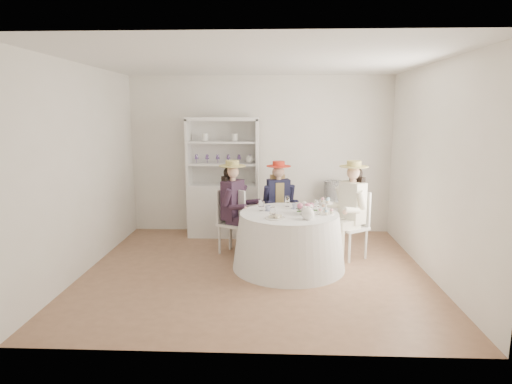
{
  "coord_description": "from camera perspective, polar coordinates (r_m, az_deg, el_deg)",
  "views": [
    {
      "loc": [
        0.23,
        -5.42,
        2.08
      ],
      "look_at": [
        0.0,
        0.1,
        1.05
      ],
      "focal_mm": 30.0,
      "sensor_mm": 36.0,
      "label": 1
    }
  ],
  "objects": [
    {
      "name": "tea_table",
      "position": [
        5.83,
        4.39,
        -6.45
      ],
      "size": [
        1.52,
        1.52,
        0.76
      ],
      "rotation": [
        0.0,
        0.0,
        0.35
      ],
      "color": "white",
      "rests_on": "ground"
    },
    {
      "name": "wall_right",
      "position": [
        5.83,
        22.66,
        2.56
      ],
      "size": [
        0.0,
        4.5,
        4.5
      ],
      "primitive_type": "plane",
      "rotation": [
        1.57,
        0.0,
        -1.57
      ],
      "color": "white",
      "rests_on": "ground"
    },
    {
      "name": "flower_bowl",
      "position": [
        5.72,
        6.54,
        -2.59
      ],
      "size": [
        0.22,
        0.22,
        0.05
      ],
      "primitive_type": "imported",
      "rotation": [
        0.0,
        0.0,
        0.04
      ],
      "color": "white",
      "rests_on": "tea_table"
    },
    {
      "name": "teacup_a",
      "position": [
        5.82,
        1.63,
        -2.22
      ],
      "size": [
        0.1,
        0.1,
        0.06
      ],
      "primitive_type": "imported",
      "rotation": [
        0.0,
        0.0,
        -0.38
      ],
      "color": "white",
      "rests_on": "tea_table"
    },
    {
      "name": "side_table",
      "position": [
        7.45,
        10.16,
        -3.34
      ],
      "size": [
        0.53,
        0.53,
        0.62
      ],
      "primitive_type": "cube",
      "rotation": [
        0.0,
        0.0,
        -0.4
      ],
      "color": "silver",
      "rests_on": "ground"
    },
    {
      "name": "ground",
      "position": [
        5.81,
        -0.04,
        -10.42
      ],
      "size": [
        4.5,
        4.5,
        0.0
      ],
      "primitive_type": "plane",
      "color": "#865E43",
      "rests_on": "ground"
    },
    {
      "name": "guest_right",
      "position": [
        6.23,
        12.56,
        -1.58
      ],
      "size": [
        0.61,
        0.57,
        1.41
      ],
      "rotation": [
        0.0,
        0.0,
        -0.97
      ],
      "color": "silver",
      "rests_on": "ground"
    },
    {
      "name": "table_teapot",
      "position": [
        5.39,
        6.93,
        -2.88
      ],
      "size": [
        0.23,
        0.16,
        0.17
      ],
      "rotation": [
        0.0,
        0.0,
        0.26
      ],
      "color": "white",
      "rests_on": "tea_table"
    },
    {
      "name": "flower_arrangement",
      "position": [
        5.66,
        6.71,
        -1.97
      ],
      "size": [
        0.21,
        0.2,
        0.08
      ],
      "rotation": [
        0.0,
        0.0,
        0.02
      ],
      "color": "#D1688D",
      "rests_on": "tea_table"
    },
    {
      "name": "hatbox",
      "position": [
        7.35,
        10.27,
        0.23
      ],
      "size": [
        0.38,
        0.38,
        0.32
      ],
      "primitive_type": "cylinder",
      "rotation": [
        0.0,
        0.0,
        0.2
      ],
      "color": "black",
      "rests_on": "side_table"
    },
    {
      "name": "spare_chair",
      "position": [
        6.47,
        -1.98,
        -3.43
      ],
      "size": [
        0.56,
        0.56,
        0.96
      ],
      "rotation": [
        0.0,
        0.0,
        2.42
      ],
      "color": "silver",
      "rests_on": "ground"
    },
    {
      "name": "cupcake_stand",
      "position": [
        5.71,
        9.3,
        -2.15
      ],
      "size": [
        0.23,
        0.23,
        0.21
      ],
      "rotation": [
        0.0,
        0.0,
        0.37
      ],
      "color": "white",
      "rests_on": "tea_table"
    },
    {
      "name": "guest_left",
      "position": [
        6.32,
        -2.94,
        -1.27
      ],
      "size": [
        0.59,
        0.54,
        1.39
      ],
      "rotation": [
        0.0,
        0.0,
        1.1
      ],
      "color": "silver",
      "rests_on": "ground"
    },
    {
      "name": "hutch",
      "position": [
        7.27,
        -4.32,
        -0.31
      ],
      "size": [
        1.29,
        0.71,
        2.0
      ],
      "rotation": [
        0.0,
        0.0,
        -0.23
      ],
      "color": "silver",
      "rests_on": "ground"
    },
    {
      "name": "sandwich_plate",
      "position": [
        5.41,
        2.56,
        -3.4
      ],
      "size": [
        0.26,
        0.26,
        0.06
      ],
      "rotation": [
        0.0,
        0.0,
        0.19
      ],
      "color": "white",
      "rests_on": "tea_table"
    },
    {
      "name": "stemware_set",
      "position": [
        5.71,
        4.45,
        -2.06
      ],
      "size": [
        0.83,
        0.8,
        0.15
      ],
      "color": "white",
      "rests_on": "tea_table"
    },
    {
      "name": "wall_back",
      "position": [
        7.46,
        0.6,
        4.93
      ],
      "size": [
        4.5,
        0.0,
        4.5
      ],
      "primitive_type": "plane",
      "rotation": [
        1.57,
        0.0,
        0.0
      ],
      "color": "white",
      "rests_on": "ground"
    },
    {
      "name": "wall_left",
      "position": [
        6.0,
        -22.07,
        2.8
      ],
      "size": [
        0.0,
        4.5,
        4.5
      ],
      "primitive_type": "plane",
      "rotation": [
        1.57,
        0.0,
        1.57
      ],
      "color": "white",
      "rests_on": "ground"
    },
    {
      "name": "guest_mid",
      "position": [
        6.69,
        3.04,
        -0.86
      ],
      "size": [
        0.5,
        0.54,
        1.34
      ],
      "rotation": [
        0.0,
        0.0,
        0.22
      ],
      "color": "silver",
      "rests_on": "ground"
    },
    {
      "name": "teacup_b",
      "position": [
        5.97,
        5.14,
        -1.92
      ],
      "size": [
        0.09,
        0.09,
        0.07
      ],
      "primitive_type": "imported",
      "rotation": [
        0.0,
        0.0,
        0.23
      ],
      "color": "white",
      "rests_on": "tea_table"
    },
    {
      "name": "wall_front",
      "position": [
        3.5,
        -1.4,
        -1.44
      ],
      "size": [
        4.5,
        0.0,
        4.5
      ],
      "primitive_type": "plane",
      "rotation": [
        -1.57,
        0.0,
        0.0
      ],
      "color": "white",
      "rests_on": "ground"
    },
    {
      "name": "ceiling",
      "position": [
        5.46,
        -0.04,
        17.09
      ],
      "size": [
        4.5,
        4.5,
        0.0
      ],
      "primitive_type": "plane",
      "rotation": [
        3.14,
        0.0,
        0.0
      ],
      "color": "white",
      "rests_on": "wall_back"
    },
    {
      "name": "teacup_c",
      "position": [
        5.92,
        6.74,
        -2.04
      ],
      "size": [
        0.11,
        0.11,
        0.07
      ],
      "primitive_type": "imported",
      "rotation": [
        0.0,
        0.0,
        0.23
      ],
      "color": "white",
      "rests_on": "tea_table"
    }
  ]
}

